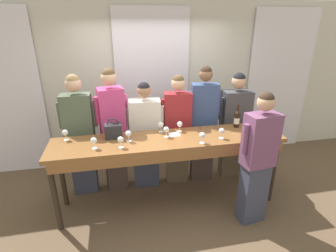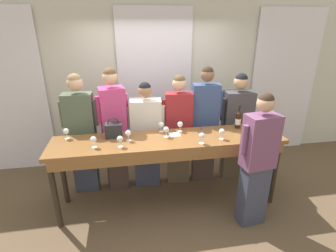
% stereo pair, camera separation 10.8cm
% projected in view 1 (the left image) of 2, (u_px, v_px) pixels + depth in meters
% --- Properties ---
extents(ground_plane, '(18.00, 18.00, 0.00)m').
position_uv_depth(ground_plane, '(169.00, 202.00, 3.84)').
color(ground_plane, brown).
extents(wall_back, '(12.00, 0.06, 2.80)m').
position_uv_depth(wall_back, '(152.00, 85.00, 4.64)').
color(wall_back, beige).
rests_on(wall_back, ground_plane).
extents(curtain_panel_left, '(1.27, 0.03, 2.69)m').
position_uv_depth(curtain_panel_left, '(0.00, 97.00, 4.15)').
color(curtain_panel_left, white).
rests_on(curtain_panel_left, ground_plane).
extents(curtain_panel_center, '(1.27, 0.03, 2.69)m').
position_uv_depth(curtain_panel_center, '(153.00, 89.00, 4.61)').
color(curtain_panel_center, white).
rests_on(curtain_panel_center, ground_plane).
extents(curtain_panel_right, '(1.27, 0.03, 2.69)m').
position_uv_depth(curtain_panel_right, '(278.00, 83.00, 5.06)').
color(curtain_panel_right, white).
rests_on(curtain_panel_right, ground_plane).
extents(tasting_bar, '(3.07, 0.64, 1.02)m').
position_uv_depth(tasting_bar, '(169.00, 146.00, 3.47)').
color(tasting_bar, brown).
rests_on(tasting_bar, ground_plane).
extents(wine_bottle, '(0.08, 0.08, 0.34)m').
position_uv_depth(wine_bottle, '(237.00, 119.00, 3.78)').
color(wine_bottle, black).
rests_on(wine_bottle, tasting_bar).
extents(handbag, '(0.22, 0.15, 0.27)m').
position_uv_depth(handbag, '(113.00, 131.00, 3.44)').
color(handbag, '#232328').
rests_on(handbag, tasting_bar).
extents(wine_glass_front_left, '(0.08, 0.08, 0.15)m').
position_uv_depth(wine_glass_front_left, '(128.00, 134.00, 3.33)').
color(wine_glass_front_left, white).
rests_on(wine_glass_front_left, tasting_bar).
extents(wine_glass_front_mid, '(0.08, 0.08, 0.15)m').
position_uv_depth(wine_glass_front_mid, '(121.00, 140.00, 3.17)').
color(wine_glass_front_mid, white).
rests_on(wine_glass_front_mid, tasting_bar).
extents(wine_glass_front_right, '(0.08, 0.08, 0.15)m').
position_uv_depth(wine_glass_front_right, '(94.00, 141.00, 3.14)').
color(wine_glass_front_right, white).
rests_on(wine_glass_front_right, tasting_bar).
extents(wine_glass_center_left, '(0.08, 0.08, 0.15)m').
position_uv_depth(wine_glass_center_left, '(222.00, 131.00, 3.42)').
color(wine_glass_center_left, white).
rests_on(wine_glass_center_left, tasting_bar).
extents(wine_glass_center_mid, '(0.08, 0.08, 0.15)m').
position_uv_depth(wine_glass_center_mid, '(202.00, 136.00, 3.28)').
color(wine_glass_center_mid, white).
rests_on(wine_glass_center_mid, tasting_bar).
extents(wine_glass_center_right, '(0.08, 0.08, 0.15)m').
position_uv_depth(wine_glass_center_right, '(166.00, 130.00, 3.46)').
color(wine_glass_center_right, white).
rests_on(wine_glass_center_right, tasting_bar).
extents(wine_glass_back_left, '(0.08, 0.08, 0.15)m').
position_uv_depth(wine_glass_back_left, '(65.00, 133.00, 3.36)').
color(wine_glass_back_left, white).
rests_on(wine_glass_back_left, tasting_bar).
extents(wine_glass_back_mid, '(0.08, 0.08, 0.15)m').
position_uv_depth(wine_glass_back_mid, '(161.00, 125.00, 3.62)').
color(wine_glass_back_mid, white).
rests_on(wine_glass_back_mid, tasting_bar).
extents(wine_glass_back_right, '(0.08, 0.08, 0.15)m').
position_uv_depth(wine_glass_back_right, '(180.00, 124.00, 3.64)').
color(wine_glass_back_right, white).
rests_on(wine_glass_back_right, tasting_bar).
extents(napkin, '(0.15, 0.15, 0.00)m').
position_uv_depth(napkin, '(174.00, 134.00, 3.57)').
color(napkin, white).
rests_on(napkin, tasting_bar).
extents(pen, '(0.01, 0.13, 0.01)m').
position_uv_depth(pen, '(200.00, 128.00, 3.79)').
color(pen, maroon).
rests_on(pen, tasting_bar).
extents(guest_olive_jacket, '(0.52, 0.24, 1.82)m').
position_uv_depth(guest_olive_jacket, '(80.00, 135.00, 3.75)').
color(guest_olive_jacket, '#383D51').
rests_on(guest_olive_jacket, ground_plane).
extents(guest_pink_top, '(0.46, 0.32, 1.88)m').
position_uv_depth(guest_pink_top, '(113.00, 130.00, 3.83)').
color(guest_pink_top, '#473833').
rests_on(guest_pink_top, ground_plane).
extents(guest_cream_sweater, '(0.57, 0.30, 1.67)m').
position_uv_depth(guest_cream_sweater, '(145.00, 136.00, 3.97)').
color(guest_cream_sweater, '#383D51').
rests_on(guest_cream_sweater, ground_plane).
extents(guest_striped_shirt, '(0.52, 0.27, 1.75)m').
position_uv_depth(guest_striped_shirt, '(178.00, 129.00, 4.03)').
color(guest_striped_shirt, brown).
rests_on(guest_striped_shirt, ground_plane).
extents(guest_navy_coat, '(0.52, 0.26, 1.86)m').
position_uv_depth(guest_navy_coat, '(203.00, 124.00, 4.09)').
color(guest_navy_coat, '#473833').
rests_on(guest_navy_coat, ground_plane).
extents(guest_beige_cap, '(0.56, 0.30, 1.75)m').
position_uv_depth(guest_beige_cap, '(234.00, 126.00, 4.21)').
color(guest_beige_cap, brown).
rests_on(guest_beige_cap, ground_plane).
extents(host_pouring, '(0.50, 0.28, 1.74)m').
position_uv_depth(host_pouring, '(258.00, 160.00, 3.18)').
color(host_pouring, '#383D51').
rests_on(host_pouring, ground_plane).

